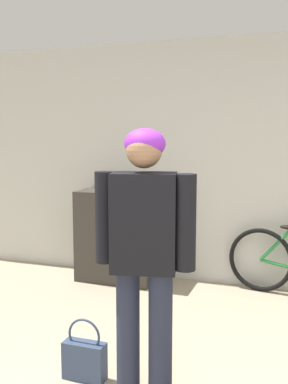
{
  "coord_description": "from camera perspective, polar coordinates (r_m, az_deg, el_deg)",
  "views": [
    {
      "loc": [
        0.57,
        -1.73,
        1.6
      ],
      "look_at": [
        -0.29,
        0.74,
        1.26
      ],
      "focal_mm": 42.0,
      "sensor_mm": 36.0,
      "label": 1
    }
  ],
  "objects": [
    {
      "name": "person",
      "position": [
        2.7,
        0.01,
        -6.19
      ],
      "size": [
        0.63,
        0.32,
        1.64
      ],
      "rotation": [
        0.0,
        0.0,
        0.22
      ],
      "color": "#23283D",
      "rests_on": "ground_plane"
    },
    {
      "name": "banana",
      "position": [
        4.9,
        -4.27,
        0.42
      ],
      "size": [
        0.32,
        0.09,
        0.04
      ],
      "color": "#EAD64C",
      "rests_on": "side_shelf"
    },
    {
      "name": "handbag",
      "position": [
        3.16,
        -7.56,
        -20.21
      ],
      "size": [
        0.28,
        0.11,
        0.41
      ],
      "color": "#334260",
      "rests_on": "ground_plane"
    },
    {
      "name": "wall_back",
      "position": [
        4.8,
        12.45,
        3.52
      ],
      "size": [
        8.0,
        0.07,
        2.6
      ],
      "color": "silver",
      "rests_on": "ground_plane"
    },
    {
      "name": "side_shelf",
      "position": [
        4.98,
        -3.41,
        -5.54
      ],
      "size": [
        0.84,
        0.47,
        1.0
      ],
      "color": "#38332D",
      "rests_on": "ground_plane"
    }
  ]
}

